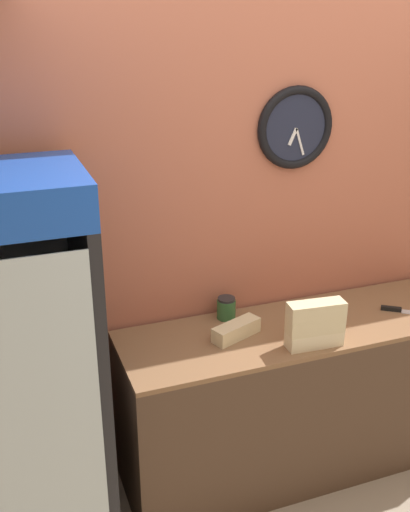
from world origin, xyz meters
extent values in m
cube|color=#B7664C|center=(0.00, 1.18, 1.35)|extent=(5.20, 0.06, 2.70)
torus|color=black|center=(0.06, 1.13, 1.86)|extent=(0.42, 0.04, 0.42)
cylinder|color=#1E2338|center=(0.06, 1.13, 1.86)|extent=(0.34, 0.01, 0.34)
cube|color=white|center=(0.04, 1.12, 1.82)|extent=(0.05, 0.01, 0.09)
cube|color=white|center=(0.08, 1.12, 1.79)|extent=(0.06, 0.01, 0.14)
cube|color=#4C3828|center=(0.00, 0.84, 0.43)|extent=(1.92, 0.58, 0.87)
cube|color=brown|center=(0.00, 0.84, 0.88)|extent=(1.92, 0.58, 0.02)
cube|color=black|center=(-1.44, 1.11, 0.83)|extent=(0.72, 0.04, 1.67)
cube|color=black|center=(-1.10, 0.79, 0.83)|extent=(0.05, 0.67, 1.67)
cube|color=white|center=(-1.44, 1.08, 0.83)|extent=(0.62, 0.02, 1.57)
cube|color=silver|center=(-1.44, 0.44, 0.83)|extent=(0.62, 0.01, 1.57)
cube|color=silver|center=(-1.44, 0.77, 0.47)|extent=(0.60, 0.55, 0.01)
cube|color=silver|center=(-1.44, 0.77, 0.84)|extent=(0.60, 0.55, 0.01)
cube|color=silver|center=(-1.44, 0.77, 1.22)|extent=(0.60, 0.55, 0.01)
cylinder|color=orange|center=(-1.36, 0.53, 0.92)|extent=(0.06, 0.06, 0.14)
cylinder|color=orange|center=(-1.36, 0.53, 1.02)|extent=(0.03, 0.03, 0.06)
cylinder|color=orange|center=(-1.44, 0.53, 0.54)|extent=(0.06, 0.06, 0.13)
cylinder|color=orange|center=(-1.44, 0.53, 0.64)|extent=(0.02, 0.02, 0.06)
cylinder|color=gold|center=(-1.25, 0.53, 1.28)|extent=(0.07, 0.07, 0.12)
cylinder|color=gold|center=(-1.25, 0.53, 1.37)|extent=(0.03, 0.03, 0.05)
cylinder|color=#B2231E|center=(-1.25, 0.54, 0.56)|extent=(0.07, 0.07, 0.16)
cylinder|color=#B2231E|center=(-1.25, 0.54, 0.68)|extent=(0.03, 0.03, 0.07)
cylinder|color=#2D6B38|center=(-1.46, 0.54, 1.30)|extent=(0.08, 0.08, 0.16)
cylinder|color=#5B2D19|center=(-1.19, 0.53, 0.93)|extent=(0.06, 0.06, 0.16)
cylinder|color=#5B2D19|center=(-1.19, 0.53, 1.04)|extent=(0.02, 0.02, 0.07)
cube|color=beige|center=(-0.05, 0.64, 0.93)|extent=(0.28, 0.11, 0.08)
cube|color=beige|center=(-0.05, 0.64, 1.01)|extent=(0.28, 0.12, 0.08)
cube|color=beige|center=(-0.05, 0.64, 1.09)|extent=(0.29, 0.12, 0.08)
cube|color=beige|center=(-0.37, 0.84, 0.93)|extent=(0.28, 0.18, 0.08)
cube|color=black|center=(0.54, 0.82, 0.90)|extent=(0.10, 0.08, 0.02)
cylinder|color=#336B38|center=(-0.34, 1.05, 0.94)|extent=(0.10, 0.10, 0.10)
cylinder|color=#262628|center=(-0.34, 1.05, 1.00)|extent=(0.09, 0.09, 0.01)
camera|label=1|loc=(-1.42, -1.56, 2.40)|focal=42.00mm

